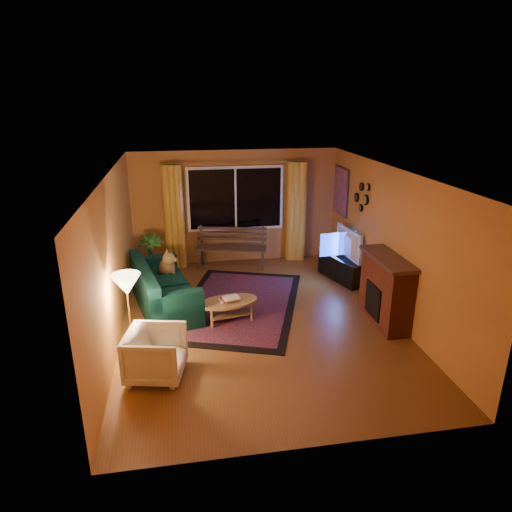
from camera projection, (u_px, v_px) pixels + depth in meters
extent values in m
cube|color=brown|center=(259.00, 321.00, 7.73)|extent=(4.50, 6.00, 0.02)
cube|color=white|center=(259.00, 172.00, 6.88)|extent=(4.50, 6.00, 0.02)
cube|color=#C27834|center=(235.00, 207.00, 10.10)|extent=(4.50, 0.02, 2.50)
cube|color=#C27834|center=(113.00, 259.00, 6.95)|extent=(0.02, 6.00, 2.50)
cube|color=#C27834|center=(391.00, 243.00, 7.67)|extent=(0.02, 6.00, 2.50)
cube|color=black|center=(236.00, 199.00, 9.97)|extent=(2.00, 0.02, 1.30)
cylinder|color=#BF8C3F|center=(235.00, 162.00, 9.66)|extent=(3.20, 0.03, 0.03)
cylinder|color=gold|center=(174.00, 217.00, 9.81)|extent=(0.36, 0.36, 2.24)
cylinder|color=gold|center=(296.00, 212.00, 10.24)|extent=(0.36, 0.36, 2.24)
cube|color=#3D2821|center=(232.00, 258.00, 9.99)|extent=(1.58, 0.77, 0.46)
imported|color=#235B1E|center=(151.00, 256.00, 9.47)|extent=(0.51, 0.51, 0.90)
cube|color=black|center=(164.00, 286.00, 8.05)|extent=(1.32, 2.20, 0.83)
imported|color=beige|center=(156.00, 352.00, 6.07)|extent=(0.82, 0.86, 0.75)
cylinder|color=#BF8C3F|center=(130.00, 318.00, 6.42)|extent=(0.27, 0.27, 1.28)
cube|color=maroon|center=(239.00, 304.00, 8.28)|extent=(2.92, 3.64, 0.02)
cylinder|color=#9E7B4C|center=(229.00, 310.00, 7.66)|extent=(1.18, 1.18, 0.36)
cube|color=black|center=(342.00, 268.00, 9.34)|extent=(0.71, 1.22, 0.48)
imported|color=black|center=(344.00, 244.00, 9.16)|extent=(0.24, 1.04, 0.59)
cube|color=maroon|center=(386.00, 292.00, 7.50)|extent=(0.40, 1.20, 1.10)
cube|color=#E14D20|center=(341.00, 191.00, 9.80)|extent=(0.04, 0.76, 0.96)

